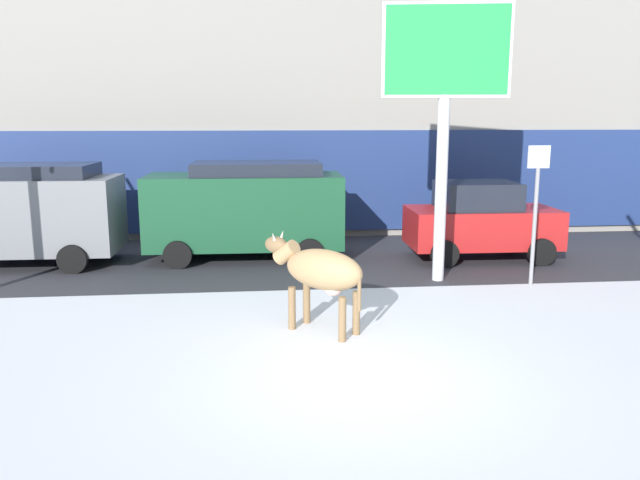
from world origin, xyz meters
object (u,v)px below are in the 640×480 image
car_darkgreen_van (246,207)px  street_sign (536,204)px  cow_tan (320,271)px  car_red_hatchback (480,221)px  billboard (446,68)px  pedestrian_near_billboard (252,207)px  car_grey_van (16,212)px

car_darkgreen_van → street_sign: size_ratio=1.64×
cow_tan → car_red_hatchback: car_red_hatchback is taller
car_darkgreen_van → billboard: bearing=-32.2°
car_darkgreen_van → street_sign: street_sign is taller
cow_tan → pedestrian_near_billboard: bearing=97.8°
cow_tan → car_grey_van: car_grey_van is taller
billboard → car_grey_van: size_ratio=1.20×
cow_tan → pedestrian_near_billboard: pedestrian_near_billboard is taller
billboard → car_darkgreen_van: (-4.02, 2.53, -3.07)m
cow_tan → pedestrian_near_billboard: (-1.10, 8.01, -0.11)m
car_red_hatchback → street_sign: bearing=-85.6°
car_darkgreen_van → street_sign: (5.78, -3.12, 0.43)m
car_grey_van → car_darkgreen_van: (5.22, 0.17, 0.00)m
billboard → pedestrian_near_billboard: size_ratio=3.21×
cow_tan → billboard: (2.78, 2.93, 3.32)m
billboard → street_sign: (1.76, -0.59, -2.64)m
pedestrian_near_billboard → street_sign: (5.64, -5.67, 0.79)m
cow_tan → billboard: 5.23m
car_grey_van → street_sign: street_sign is taller
car_grey_van → pedestrian_near_billboard: (5.36, 2.72, -0.36)m
car_darkgreen_van → pedestrian_near_billboard: bearing=87.0°
car_grey_van → car_red_hatchback: car_grey_van is taller
cow_tan → car_darkgreen_van: (-1.23, 5.46, 0.25)m
cow_tan → car_grey_van: bearing=140.7°
car_grey_van → car_red_hatchback: (10.80, -0.44, -0.32)m
car_red_hatchback → street_sign: 2.63m
pedestrian_near_billboard → street_sign: street_sign is taller
car_grey_van → car_red_hatchback: size_ratio=1.31×
billboard → street_sign: bearing=-18.6°
billboard → car_grey_van: (-9.24, 2.36, -3.07)m
cow_tan → street_sign: size_ratio=0.60×
billboard → car_darkgreen_van: 5.65m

